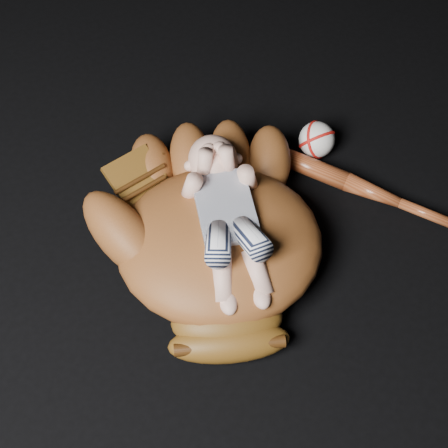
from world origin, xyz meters
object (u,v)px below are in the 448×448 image
object	(u,v)px
newborn_baby	(229,220)
baseball	(317,140)
baseball_bat	(358,186)
baseball_glove	(219,237)

from	to	relation	value
newborn_baby	baseball	xyz separation A→B (m)	(0.28, 0.18, -0.09)
newborn_baby	baseball_bat	world-z (taller)	newborn_baby
newborn_baby	baseball	distance (m)	0.34
baseball_bat	baseball	world-z (taller)	baseball
baseball	baseball_bat	bearing A→B (deg)	-78.20
newborn_baby	baseball_glove	bearing A→B (deg)	-179.73
baseball_bat	baseball	distance (m)	0.13
newborn_baby	baseball_bat	size ratio (longest dim) A/B	0.83
baseball_glove	baseball_bat	distance (m)	0.33
newborn_baby	baseball	world-z (taller)	newborn_baby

